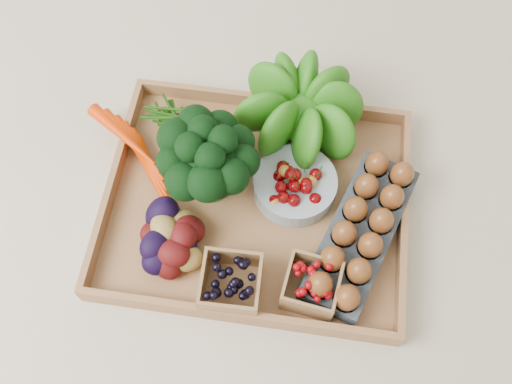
# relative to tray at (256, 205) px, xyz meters

# --- Properties ---
(ground) EXTENTS (4.00, 4.00, 0.00)m
(ground) POSITION_rel_tray_xyz_m (0.00, 0.00, -0.01)
(ground) COLOR beige
(ground) RESTS_ON ground
(tray) EXTENTS (0.55, 0.45, 0.01)m
(tray) POSITION_rel_tray_xyz_m (0.00, 0.00, 0.00)
(tray) COLOR #9B6C41
(tray) RESTS_ON ground
(carrots) EXTENTS (0.18, 0.13, 0.04)m
(carrots) POSITION_rel_tray_xyz_m (-0.22, 0.05, 0.03)
(carrots) COLOR #E03300
(carrots) RESTS_ON tray
(lettuce) EXTENTS (0.16, 0.16, 0.16)m
(lettuce) POSITION_rel_tray_xyz_m (0.06, 0.18, 0.09)
(lettuce) COLOR #215D0E
(lettuce) RESTS_ON tray
(broccoli) EXTENTS (0.18, 0.18, 0.14)m
(broccoli) POSITION_rel_tray_xyz_m (-0.08, 0.01, 0.08)
(broccoli) COLOR black
(broccoli) RESTS_ON tray
(cherry_bowl) EXTENTS (0.16, 0.16, 0.04)m
(cherry_bowl) POSITION_rel_tray_xyz_m (0.07, 0.04, 0.03)
(cherry_bowl) COLOR #8C9EA5
(cherry_bowl) RESTS_ON tray
(egg_carton) EXTENTS (0.20, 0.33, 0.04)m
(egg_carton) POSITION_rel_tray_xyz_m (0.19, -0.04, 0.03)
(egg_carton) COLOR #383F48
(egg_carton) RESTS_ON tray
(potatoes) EXTENTS (0.16, 0.16, 0.09)m
(potatoes) POSITION_rel_tray_xyz_m (-0.14, -0.11, 0.05)
(potatoes) COLOR #400A0A
(potatoes) RESTS_ON tray
(punnet_blackberry) EXTENTS (0.10, 0.10, 0.07)m
(punnet_blackberry) POSITION_rel_tray_xyz_m (-0.02, -0.17, 0.04)
(punnet_blackberry) COLOR black
(punnet_blackberry) RESTS_ON tray
(punnet_raspberry) EXTENTS (0.10, 0.10, 0.06)m
(punnet_raspberry) POSITION_rel_tray_xyz_m (0.12, -0.15, 0.04)
(punnet_raspberry) COLOR maroon
(punnet_raspberry) RESTS_ON tray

